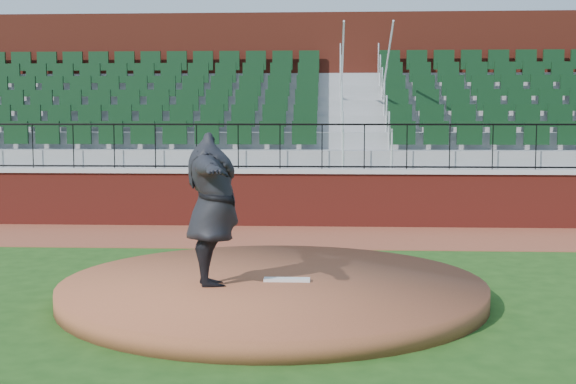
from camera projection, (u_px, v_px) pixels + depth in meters
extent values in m
plane|color=#1C4213|center=(282.00, 297.00, 10.49)|extent=(90.00, 90.00, 0.00)
cube|color=brown|center=(298.00, 236.00, 15.85)|extent=(34.00, 3.20, 0.01)
cube|color=maroon|center=(301.00, 200.00, 17.39)|extent=(34.00, 0.35, 1.20)
cube|color=#B7B7B7|center=(301.00, 171.00, 17.33)|extent=(34.00, 0.45, 0.10)
cube|color=maroon|center=(308.00, 108.00, 22.67)|extent=(34.00, 0.50, 5.50)
cylinder|color=brown|center=(273.00, 289.00, 10.40)|extent=(5.71, 5.71, 0.25)
cube|color=silver|center=(287.00, 280.00, 10.32)|extent=(0.62, 0.16, 0.04)
imported|color=black|center=(212.00, 209.00, 9.98)|extent=(1.32, 2.56, 2.01)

